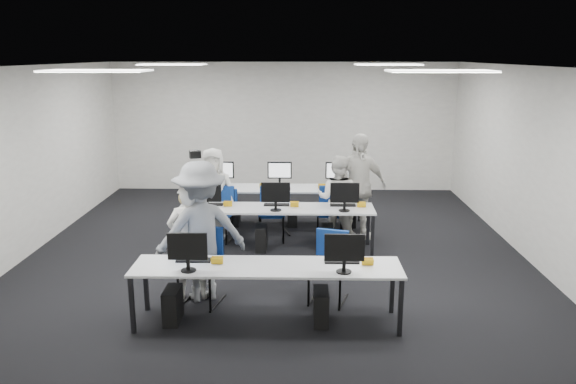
{
  "coord_description": "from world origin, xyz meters",
  "views": [
    {
      "loc": [
        0.39,
        -8.65,
        3.18
      ],
      "look_at": [
        0.19,
        0.17,
        1.0
      ],
      "focal_mm": 35.0,
      "sensor_mm": 36.0,
      "label": 1
    }
  ],
  "objects_px": {
    "student_3": "(358,187)",
    "chair_7": "(344,219)",
    "student_2": "(214,193)",
    "student_0": "(190,242)",
    "photographer": "(201,231)",
    "desk_mid": "(276,210)",
    "student_1": "(338,199)",
    "chair_6": "(275,217)",
    "desk_front": "(267,270)",
    "chair_2": "(219,224)",
    "chair_5": "(225,220)",
    "chair_0": "(202,280)",
    "chair_1": "(328,280)",
    "chair_4": "(330,223)",
    "chair_3": "(272,223)"
  },
  "relations": [
    {
      "from": "student_3",
      "to": "chair_7",
      "type": "bearing_deg",
      "value": 120.25
    },
    {
      "from": "student_3",
      "to": "student_2",
      "type": "bearing_deg",
      "value": 158.06
    },
    {
      "from": "student_0",
      "to": "photographer",
      "type": "relative_size",
      "value": 0.85
    },
    {
      "from": "desk_mid",
      "to": "student_3",
      "type": "distance_m",
      "value": 1.56
    },
    {
      "from": "chair_7",
      "to": "student_1",
      "type": "relative_size",
      "value": 0.61
    },
    {
      "from": "chair_6",
      "to": "student_1",
      "type": "bearing_deg",
      "value": -37.35
    },
    {
      "from": "desk_front",
      "to": "chair_2",
      "type": "relative_size",
      "value": 3.44
    },
    {
      "from": "student_0",
      "to": "photographer",
      "type": "bearing_deg",
      "value": 177.09
    },
    {
      "from": "chair_2",
      "to": "chair_5",
      "type": "distance_m",
      "value": 0.31
    },
    {
      "from": "chair_0",
      "to": "chair_6",
      "type": "relative_size",
      "value": 1.02
    },
    {
      "from": "desk_mid",
      "to": "chair_1",
      "type": "distance_m",
      "value": 2.15
    },
    {
      "from": "chair_6",
      "to": "student_3",
      "type": "distance_m",
      "value": 1.6
    },
    {
      "from": "chair_2",
      "to": "student_3",
      "type": "height_order",
      "value": "student_3"
    },
    {
      "from": "desk_mid",
      "to": "photographer",
      "type": "bearing_deg",
      "value": -115.45
    },
    {
      "from": "chair_7",
      "to": "photographer",
      "type": "height_order",
      "value": "photographer"
    },
    {
      "from": "student_0",
      "to": "photographer",
      "type": "distance_m",
      "value": 0.2
    },
    {
      "from": "chair_4",
      "to": "photographer",
      "type": "xyz_separation_m",
      "value": [
        -1.83,
        -2.54,
        0.64
      ]
    },
    {
      "from": "chair_3",
      "to": "student_1",
      "type": "distance_m",
      "value": 1.23
    },
    {
      "from": "chair_4",
      "to": "student_2",
      "type": "bearing_deg",
      "value": -175.36
    },
    {
      "from": "desk_mid",
      "to": "student_1",
      "type": "height_order",
      "value": "student_1"
    },
    {
      "from": "chair_4",
      "to": "student_1",
      "type": "distance_m",
      "value": 0.52
    },
    {
      "from": "chair_1",
      "to": "chair_6",
      "type": "xyz_separation_m",
      "value": [
        -0.83,
        2.86,
        0.01
      ]
    },
    {
      "from": "chair_5",
      "to": "photographer",
      "type": "relative_size",
      "value": 0.47
    },
    {
      "from": "chair_1",
      "to": "student_2",
      "type": "relative_size",
      "value": 0.58
    },
    {
      "from": "chair_3",
      "to": "chair_5",
      "type": "xyz_separation_m",
      "value": [
        -0.87,
        0.26,
        -0.02
      ]
    },
    {
      "from": "chair_4",
      "to": "desk_front",
      "type": "bearing_deg",
      "value": -99.7
    },
    {
      "from": "student_1",
      "to": "student_2",
      "type": "relative_size",
      "value": 0.95
    },
    {
      "from": "desk_front",
      "to": "chair_1",
      "type": "height_order",
      "value": "chair_1"
    },
    {
      "from": "chair_6",
      "to": "student_3",
      "type": "relative_size",
      "value": 0.52
    },
    {
      "from": "chair_7",
      "to": "desk_mid",
      "type": "bearing_deg",
      "value": -150.34
    },
    {
      "from": "student_1",
      "to": "student_3",
      "type": "distance_m",
      "value": 0.45
    },
    {
      "from": "desk_front",
      "to": "student_1",
      "type": "bearing_deg",
      "value": 71.25
    },
    {
      "from": "chair_7",
      "to": "chair_4",
      "type": "bearing_deg",
      "value": -147.91
    },
    {
      "from": "chair_6",
      "to": "student_3",
      "type": "height_order",
      "value": "student_3"
    },
    {
      "from": "chair_4",
      "to": "chair_6",
      "type": "bearing_deg",
      "value": 171.76
    },
    {
      "from": "desk_front",
      "to": "student_3",
      "type": "height_order",
      "value": "student_3"
    },
    {
      "from": "photographer",
      "to": "student_3",
      "type": "bearing_deg",
      "value": -152.91
    },
    {
      "from": "chair_3",
      "to": "student_1",
      "type": "relative_size",
      "value": 0.6
    },
    {
      "from": "chair_5",
      "to": "student_3",
      "type": "bearing_deg",
      "value": -21.91
    },
    {
      "from": "chair_7",
      "to": "chair_0",
      "type": "bearing_deg",
      "value": -131.17
    },
    {
      "from": "chair_3",
      "to": "chair_4",
      "type": "distance_m",
      "value": 1.02
    },
    {
      "from": "chair_5",
      "to": "student_2",
      "type": "bearing_deg",
      "value": -161.11
    },
    {
      "from": "chair_7",
      "to": "student_0",
      "type": "xyz_separation_m",
      "value": [
        -2.23,
        -2.75,
        0.49
      ]
    },
    {
      "from": "chair_1",
      "to": "chair_6",
      "type": "height_order",
      "value": "chair_6"
    },
    {
      "from": "student_1",
      "to": "desk_front",
      "type": "bearing_deg",
      "value": 91.39
    },
    {
      "from": "chair_5",
      "to": "chair_6",
      "type": "bearing_deg",
      "value": -13.51
    },
    {
      "from": "chair_2",
      "to": "student_2",
      "type": "height_order",
      "value": "student_2"
    },
    {
      "from": "chair_2",
      "to": "chair_0",
      "type": "bearing_deg",
      "value": -75.23
    },
    {
      "from": "student_1",
      "to": "student_3",
      "type": "bearing_deg",
      "value": -129.55
    },
    {
      "from": "desk_front",
      "to": "chair_1",
      "type": "distance_m",
      "value": 1.07
    }
  ]
}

